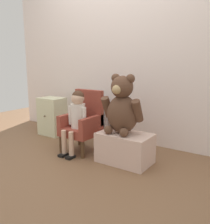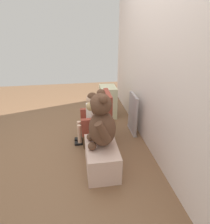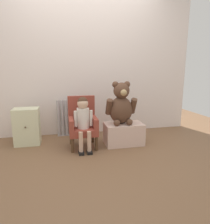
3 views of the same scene
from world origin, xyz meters
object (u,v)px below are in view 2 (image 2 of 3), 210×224
radiator (133,114)px  small_dresser (108,101)px  low_bench (102,158)px  child_figure (91,111)px  large_teddy_bear (101,123)px  child_armchair (99,119)px

radiator → small_dresser: (-0.61, -0.28, -0.03)m
small_dresser → low_bench: 1.44m
child_figure → large_teddy_bear: 0.58m
small_dresser → child_figure: child_figure is taller
small_dresser → large_teddy_bear: 1.43m
low_bench → large_teddy_bear: 0.43m
radiator → child_figure: child_figure is taller
child_figure → low_bench: 0.69m
child_armchair → large_teddy_bear: bearing=-4.3°
radiator → child_armchair: bearing=-70.9°
small_dresser → child_figure: 0.90m
small_dresser → low_bench: small_dresser is taller
small_dresser → large_teddy_bear: large_teddy_bear is taller
low_bench → large_teddy_bear: (-0.04, 0.01, 0.43)m
child_armchair → child_figure: child_figure is taller
radiator → child_armchair: 0.57m
radiator → low_bench: bearing=-36.4°
small_dresser → low_bench: size_ratio=0.97×
small_dresser → child_figure: bearing=-24.9°
large_teddy_bear → child_figure: bearing=-172.7°
child_figure → large_teddy_bear: large_teddy_bear is taller
radiator → low_bench: 0.99m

